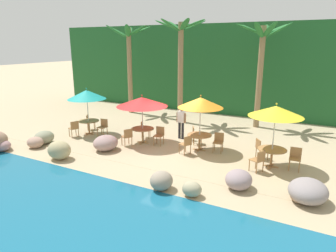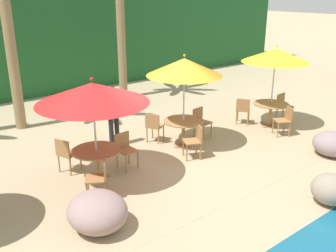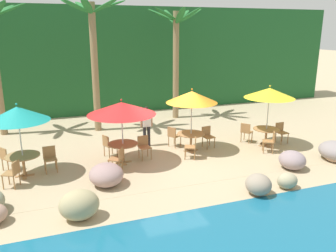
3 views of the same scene
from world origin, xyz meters
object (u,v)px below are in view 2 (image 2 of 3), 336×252
chair_red_seaward (125,148)px  chair_orange_left (195,139)px  umbrella_red (92,93)px  chair_yellow_left (285,119)px  dining_table_orange (183,125)px  chair_red_inland (66,153)px  chair_yellow_inland (243,109)px  dining_table_red (97,155)px  chair_red_left (100,176)px  chair_yellow_seaward (283,105)px  waiter_in_white (113,112)px  chair_orange_inland (154,125)px  chair_orange_seaward (200,120)px  umbrella_yellow (276,55)px  dining_table_yellow (271,107)px  umbrella_orange (184,67)px

chair_red_seaward → chair_orange_left: same height
umbrella_red → chair_yellow_left: size_ratio=2.81×
dining_table_orange → chair_red_inland: bearing=172.4°
dining_table_orange → chair_yellow_inland: size_ratio=1.26×
dining_table_red → chair_red_left: bearing=-114.5°
dining_table_orange → chair_yellow_seaward: bearing=-4.4°
chair_red_inland → waiter_in_white: size_ratio=0.51×
chair_red_inland → dining_table_orange: size_ratio=0.79×
chair_red_left → waiter_in_white: 2.89m
chair_orange_inland → chair_yellow_seaward: size_ratio=1.00×
dining_table_orange → chair_orange_seaward: size_ratio=1.26×
chair_yellow_left → dining_table_red: bearing=171.0°
chair_red_left → chair_yellow_inland: (5.86, 1.29, 0.00)m
chair_orange_seaward → waiter_in_white: waiter_in_white is taller
umbrella_yellow → chair_yellow_inland: bearing=131.8°
dining_table_red → chair_red_left: (-0.35, -0.78, -0.10)m
chair_orange_inland → chair_yellow_left: same height
dining_table_yellow → umbrella_orange: bearing=172.0°
umbrella_orange → dining_table_yellow: (3.23, -0.45, -1.60)m
chair_orange_inland → umbrella_yellow: 4.27m
chair_orange_inland → dining_table_yellow: bearing=-17.2°
dining_table_red → chair_red_inland: 0.86m
dining_table_red → umbrella_yellow: 6.29m
dining_table_red → chair_yellow_left: bearing=-9.0°
chair_orange_left → dining_table_orange: bearing=70.4°
chair_red_inland → chair_red_seaward: bearing=-25.6°
chair_orange_seaward → dining_table_yellow: chair_orange_seaward is taller
chair_orange_seaward → chair_orange_left: 1.51m
umbrella_red → chair_orange_inland: bearing=23.6°
umbrella_red → waiter_in_white: size_ratio=1.44×
chair_red_seaward → chair_red_left: (-1.19, -0.94, 0.00)m
umbrella_red → umbrella_yellow: (6.07, -0.13, 0.20)m
dining_table_orange → umbrella_yellow: umbrella_yellow is taller
umbrella_orange → chair_orange_left: 1.90m
chair_red_seaward → chair_yellow_seaward: bearing=-1.4°
chair_red_inland → chair_orange_left: 3.20m
chair_orange_seaward → dining_table_yellow: 2.49m
chair_orange_left → chair_yellow_inland: bearing=18.5°
chair_red_seaward → waiter_in_white: size_ratio=0.51×
chair_yellow_left → dining_table_yellow: bearing=66.5°
waiter_in_white → chair_orange_seaward: bearing=-22.9°
chair_red_inland → chair_yellow_inland: bearing=-2.4°
chair_red_left → chair_red_inland: bearing=91.7°
chair_orange_inland → chair_yellow_inland: same height
umbrella_orange → dining_table_yellow: umbrella_orange is taller
chair_red_inland → umbrella_yellow: bearing=-7.8°
chair_red_seaward → chair_yellow_left: (4.89, -1.07, 0.00)m
chair_red_inland → umbrella_yellow: umbrella_yellow is taller
chair_yellow_inland → waiter_in_white: size_ratio=0.51×
chair_red_seaward → chair_red_inland: (-1.24, 0.59, 0.00)m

